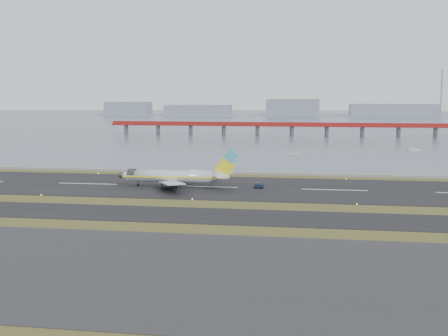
{
  "coord_description": "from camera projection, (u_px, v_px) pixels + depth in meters",
  "views": [
    {
      "loc": [
        31.9,
        -143.71,
        29.61
      ],
      "look_at": [
        6.76,
        22.0,
        7.3
      ],
      "focal_mm": 45.0,
      "sensor_mm": 36.0,
      "label": 1
    }
  ],
  "objects": [
    {
      "name": "runway_strip",
      "position": [
        207.0,
        187.0,
        178.89
      ],
      "size": [
        1000.0,
        45.0,
        0.1
      ],
      "primitive_type": "cube",
      "color": "black",
      "rests_on": "ground"
    },
    {
      "name": "workboat_far",
      "position": [
        414.0,
        150.0,
        290.25
      ],
      "size": [
        7.75,
        4.64,
        1.8
      ],
      "rotation": [
        0.0,
        0.0,
        0.34
      ],
      "color": "silver",
      "rests_on": "ground"
    },
    {
      "name": "red_pier",
      "position": [
        292.0,
        126.0,
        390.57
      ],
      "size": [
        260.0,
        5.0,
        10.2
      ],
      "color": "maroon",
      "rests_on": "ground"
    },
    {
      "name": "workboat_near",
      "position": [
        294.0,
        154.0,
        272.38
      ],
      "size": [
        6.54,
        3.2,
        1.52
      ],
      "rotation": [
        0.0,
        0.0,
        -0.2
      ],
      "color": "silver",
      "rests_on": "ground"
    },
    {
      "name": "taxiway_strip",
      "position": [
        176.0,
        215.0,
        137.72
      ],
      "size": [
        1000.0,
        18.0,
        0.1
      ],
      "primitive_type": "cube",
      "color": "black",
      "rests_on": "ground"
    },
    {
      "name": "bay_water",
      "position": [
        279.0,
        121.0,
        600.32
      ],
      "size": [
        1400.0,
        800.0,
        1.3
      ],
      "primitive_type": "cube",
      "color": "#465564",
      "rests_on": "ground"
    },
    {
      "name": "apron_strip",
      "position": [
        117.0,
        268.0,
        95.58
      ],
      "size": [
        1000.0,
        50.0,
        0.1
      ],
      "primitive_type": "cube",
      "color": "#2D2C2F",
      "rests_on": "ground"
    },
    {
      "name": "far_shoreline",
      "position": [
        296.0,
        111.0,
        754.3
      ],
      "size": [
        1400.0,
        80.0,
        60.5
      ],
      "color": "#8891A1",
      "rests_on": "ground"
    },
    {
      "name": "airliner",
      "position": [
        176.0,
        177.0,
        177.52
      ],
      "size": [
        38.52,
        32.89,
        12.8
      ],
      "color": "silver",
      "rests_on": "ground"
    },
    {
      "name": "seawall",
      "position": [
        221.0,
        172.0,
        208.23
      ],
      "size": [
        1000.0,
        2.5,
        1.0
      ],
      "primitive_type": "cube",
      "color": "gray",
      "rests_on": "ground"
    },
    {
      "name": "ground",
      "position": [
        187.0,
        205.0,
        149.49
      ],
      "size": [
        1000.0,
        1000.0,
        0.0
      ],
      "primitive_type": "plane",
      "color": "#3D491A",
      "rests_on": "ground"
    },
    {
      "name": "pushback_tug",
      "position": [
        259.0,
        186.0,
        175.87
      ],
      "size": [
        2.98,
        1.89,
        1.84
      ],
      "rotation": [
        0.0,
        0.0,
        -0.07
      ],
      "color": "#121C32",
      "rests_on": "ground"
    }
  ]
}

